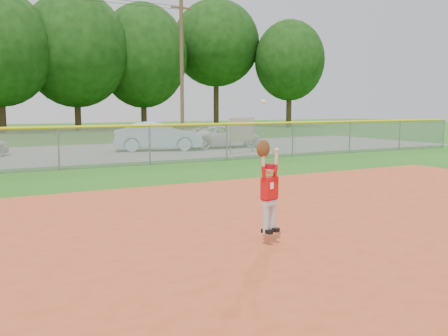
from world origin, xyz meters
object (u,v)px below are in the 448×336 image
at_px(ballplayer, 269,187).
at_px(car_white_b, 223,136).
at_px(car_blue, 158,136).
at_px(sponsor_sign, 242,130).

bearing_deg(ballplayer, car_white_b, 63.70).
distance_m(car_white_b, ballplayer, 18.87).
relative_size(car_blue, sponsor_sign, 2.41).
bearing_deg(sponsor_sign, ballplayer, -119.11).
xyz_separation_m(car_blue, car_white_b, (3.70, 0.08, -0.12)).
bearing_deg(car_white_b, car_blue, 93.00).
distance_m(car_white_b, sponsor_sign, 3.40).
relative_size(car_blue, car_white_b, 1.02).
relative_size(car_white_b, sponsor_sign, 2.36).
distance_m(sponsor_sign, ballplayer, 15.61).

